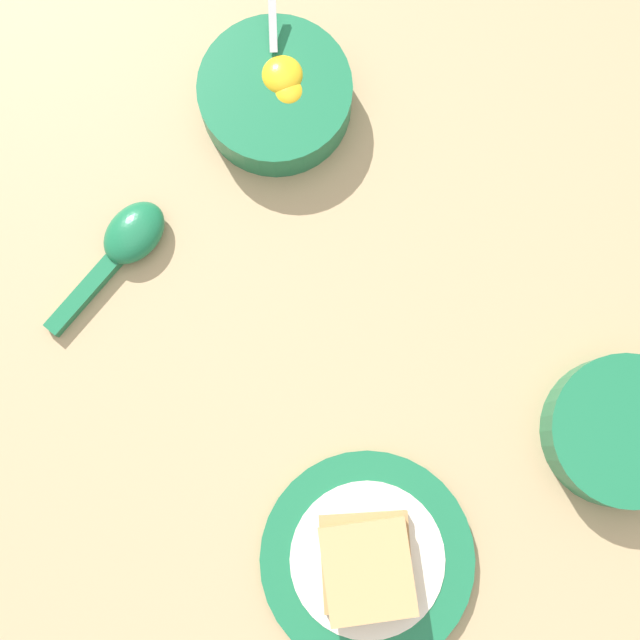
{
  "coord_description": "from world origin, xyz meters",
  "views": [
    {
      "loc": [
        0.08,
        0.1,
        0.8
      ],
      "look_at": [
        0.01,
        0.0,
        0.02
      ],
      "focal_mm": 50.0,
      "sensor_mm": 36.0,
      "label": 1
    }
  ],
  "objects_px": {
    "toast_sandwich": "(367,566)",
    "soup_spoon": "(126,243)",
    "toast_plate": "(367,559)",
    "congee_bowl": "(622,431)",
    "egg_bowl": "(276,95)"
  },
  "relations": [
    {
      "from": "toast_sandwich",
      "to": "soup_spoon",
      "type": "bearing_deg",
      "value": -86.28
    },
    {
      "from": "soup_spoon",
      "to": "egg_bowl",
      "type": "bearing_deg",
      "value": -168.38
    },
    {
      "from": "egg_bowl",
      "to": "toast_sandwich",
      "type": "xyz_separation_m",
      "value": [
        0.17,
        0.39,
        0.01
      ]
    },
    {
      "from": "egg_bowl",
      "to": "toast_sandwich",
      "type": "distance_m",
      "value": 0.43
    },
    {
      "from": "toast_plate",
      "to": "congee_bowl",
      "type": "relative_size",
      "value": 1.41
    },
    {
      "from": "toast_plate",
      "to": "toast_sandwich",
      "type": "distance_m",
      "value": 0.02
    },
    {
      "from": "toast_sandwich",
      "to": "congee_bowl",
      "type": "distance_m",
      "value": 0.25
    },
    {
      "from": "toast_plate",
      "to": "toast_sandwich",
      "type": "height_order",
      "value": "toast_sandwich"
    },
    {
      "from": "egg_bowl",
      "to": "soup_spoon",
      "type": "bearing_deg",
      "value": 11.62
    },
    {
      "from": "egg_bowl",
      "to": "toast_sandwich",
      "type": "height_order",
      "value": "egg_bowl"
    },
    {
      "from": "toast_sandwich",
      "to": "egg_bowl",
      "type": "bearing_deg",
      "value": -112.81
    },
    {
      "from": "toast_plate",
      "to": "congee_bowl",
      "type": "xyz_separation_m",
      "value": [
        -0.25,
        0.03,
        0.02
      ]
    },
    {
      "from": "egg_bowl",
      "to": "congee_bowl",
      "type": "xyz_separation_m",
      "value": [
        -0.08,
        0.42,
        0.0
      ]
    },
    {
      "from": "toast_plate",
      "to": "soup_spoon",
      "type": "distance_m",
      "value": 0.35
    },
    {
      "from": "soup_spoon",
      "to": "congee_bowl",
      "type": "distance_m",
      "value": 0.47
    }
  ]
}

